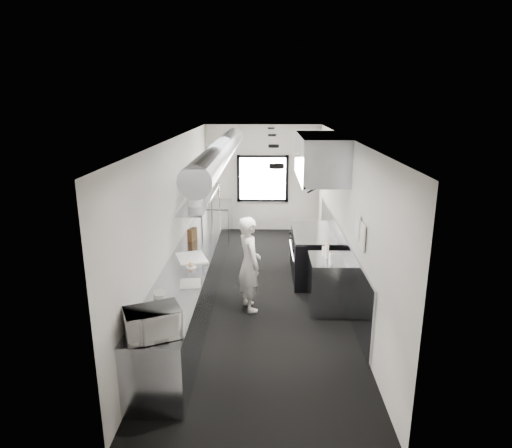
# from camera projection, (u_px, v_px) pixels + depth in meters

# --- Properties ---
(floor) EXTENTS (3.00, 8.00, 0.01)m
(floor) POSITION_uv_depth(u_px,v_px,m) (260.00, 290.00, 8.27)
(floor) COLOR black
(floor) RESTS_ON ground
(ceiling) EXTENTS (3.00, 8.00, 0.01)m
(ceiling) POSITION_uv_depth(u_px,v_px,m) (261.00, 138.00, 7.50)
(ceiling) COLOR silver
(ceiling) RESTS_ON wall_back
(wall_back) EXTENTS (3.00, 0.02, 2.80)m
(wall_back) POSITION_uv_depth(u_px,v_px,m) (263.00, 179.00, 11.73)
(wall_back) COLOR silver
(wall_back) RESTS_ON floor
(wall_front) EXTENTS (3.00, 0.02, 2.80)m
(wall_front) POSITION_uv_depth(u_px,v_px,m) (255.00, 333.00, 4.04)
(wall_front) COLOR silver
(wall_front) RESTS_ON floor
(wall_left) EXTENTS (0.02, 8.00, 2.80)m
(wall_left) POSITION_uv_depth(u_px,v_px,m) (177.00, 217.00, 7.92)
(wall_left) COLOR silver
(wall_left) RESTS_ON floor
(wall_right) EXTENTS (0.02, 8.00, 2.80)m
(wall_right) POSITION_uv_depth(u_px,v_px,m) (345.00, 218.00, 7.85)
(wall_right) COLOR silver
(wall_right) RESTS_ON floor
(wall_cladding) EXTENTS (0.03, 5.50, 1.10)m
(wall_cladding) POSITION_uv_depth(u_px,v_px,m) (339.00, 258.00, 8.37)
(wall_cladding) COLOR #969CA3
(wall_cladding) RESTS_ON wall_right
(hvac_duct) EXTENTS (0.40, 6.40, 0.40)m
(hvac_duct) POSITION_uv_depth(u_px,v_px,m) (222.00, 150.00, 7.97)
(hvac_duct) COLOR #9A9CA2
(hvac_duct) RESTS_ON ceiling
(service_window) EXTENTS (1.36, 0.05, 1.25)m
(service_window) POSITION_uv_depth(u_px,v_px,m) (263.00, 179.00, 11.70)
(service_window) COLOR white
(service_window) RESTS_ON wall_back
(exhaust_hood) EXTENTS (0.81, 2.20, 0.88)m
(exhaust_hood) POSITION_uv_depth(u_px,v_px,m) (320.00, 157.00, 8.26)
(exhaust_hood) COLOR #969CA3
(exhaust_hood) RESTS_ON ceiling
(prep_counter) EXTENTS (0.70, 6.00, 0.90)m
(prep_counter) POSITION_uv_depth(u_px,v_px,m) (194.00, 278.00, 7.69)
(prep_counter) COLOR #969CA3
(prep_counter) RESTS_ON floor
(pass_shelf) EXTENTS (0.45, 3.00, 0.68)m
(pass_shelf) POSITION_uv_depth(u_px,v_px,m) (202.00, 198.00, 8.83)
(pass_shelf) COLOR #969CA3
(pass_shelf) RESTS_ON prep_counter
(range) EXTENTS (0.88, 1.60, 0.94)m
(range) POSITION_uv_depth(u_px,v_px,m) (313.00, 254.00, 8.79)
(range) COLOR black
(range) RESTS_ON floor
(bottle_station) EXTENTS (0.65, 0.80, 0.90)m
(bottle_station) POSITION_uv_depth(u_px,v_px,m) (328.00, 284.00, 7.44)
(bottle_station) COLOR #969CA3
(bottle_station) RESTS_ON floor
(far_work_table) EXTENTS (0.70, 1.20, 0.90)m
(far_work_table) POSITION_uv_depth(u_px,v_px,m) (217.00, 221.00, 11.25)
(far_work_table) COLOR #969CA3
(far_work_table) RESTS_ON floor
(notice_sheet_a) EXTENTS (0.02, 0.28, 0.38)m
(notice_sheet_a) POSITION_uv_depth(u_px,v_px,m) (358.00, 227.00, 6.64)
(notice_sheet_a) COLOR silver
(notice_sheet_a) RESTS_ON wall_right
(notice_sheet_b) EXTENTS (0.02, 0.28, 0.38)m
(notice_sheet_b) POSITION_uv_depth(u_px,v_px,m) (362.00, 237.00, 6.32)
(notice_sheet_b) COLOR silver
(notice_sheet_b) RESTS_ON wall_right
(line_cook) EXTENTS (0.57, 0.69, 1.61)m
(line_cook) POSITION_uv_depth(u_px,v_px,m) (249.00, 264.00, 7.36)
(line_cook) COLOR silver
(line_cook) RESTS_ON floor
(microwave) EXTENTS (0.68, 0.61, 0.33)m
(microwave) POSITION_uv_depth(u_px,v_px,m) (153.00, 323.00, 4.90)
(microwave) COLOR silver
(microwave) RESTS_ON prep_counter
(deli_tub_a) EXTENTS (0.19, 0.19, 0.11)m
(deli_tub_a) POSITION_uv_depth(u_px,v_px,m) (160.00, 297.00, 5.77)
(deli_tub_a) COLOR #A6AD9F
(deli_tub_a) RESTS_ON prep_counter
(deli_tub_b) EXTENTS (0.15, 0.15, 0.09)m
(deli_tub_b) POSITION_uv_depth(u_px,v_px,m) (159.00, 294.00, 5.88)
(deli_tub_b) COLOR #A6AD9F
(deli_tub_b) RESTS_ON prep_counter
(newspaper) EXTENTS (0.34, 0.40, 0.01)m
(newspaper) POSITION_uv_depth(u_px,v_px,m) (190.00, 283.00, 6.33)
(newspaper) COLOR silver
(newspaper) RESTS_ON prep_counter
(small_plate) EXTENTS (0.20, 0.20, 0.01)m
(small_plate) POSITION_uv_depth(u_px,v_px,m) (191.00, 267.00, 6.93)
(small_plate) COLOR silver
(small_plate) RESTS_ON prep_counter
(pastry) EXTENTS (0.08, 0.08, 0.08)m
(pastry) POSITION_uv_depth(u_px,v_px,m) (191.00, 264.00, 6.92)
(pastry) COLOR #E3AB77
(pastry) RESTS_ON small_plate
(cutting_board) EXTENTS (0.62, 0.71, 0.02)m
(cutting_board) POSITION_uv_depth(u_px,v_px,m) (192.00, 258.00, 7.34)
(cutting_board) COLOR white
(cutting_board) RESTS_ON prep_counter
(knife_block) EXTENTS (0.16, 0.23, 0.23)m
(knife_block) POSITION_uv_depth(u_px,v_px,m) (192.00, 234.00, 8.23)
(knife_block) COLOR brown
(knife_block) RESTS_ON prep_counter
(plate_stack_a) EXTENTS (0.31, 0.31, 0.29)m
(plate_stack_a) POSITION_uv_depth(u_px,v_px,m) (194.00, 198.00, 7.99)
(plate_stack_a) COLOR silver
(plate_stack_a) RESTS_ON pass_shelf
(plate_stack_b) EXTENTS (0.32, 0.32, 0.34)m
(plate_stack_b) POSITION_uv_depth(u_px,v_px,m) (196.00, 192.00, 8.39)
(plate_stack_b) COLOR silver
(plate_stack_b) RESTS_ON pass_shelf
(plate_stack_c) EXTENTS (0.25, 0.25, 0.32)m
(plate_stack_c) POSITION_uv_depth(u_px,v_px,m) (204.00, 186.00, 9.03)
(plate_stack_c) COLOR silver
(plate_stack_c) RESTS_ON pass_shelf
(plate_stack_d) EXTENTS (0.26, 0.26, 0.39)m
(plate_stack_d) POSITION_uv_depth(u_px,v_px,m) (207.00, 180.00, 9.43)
(plate_stack_d) COLOR silver
(plate_stack_d) RESTS_ON pass_shelf
(squeeze_bottle_a) EXTENTS (0.07, 0.07, 0.17)m
(squeeze_bottle_a) POSITION_uv_depth(u_px,v_px,m) (331.00, 259.00, 7.04)
(squeeze_bottle_a) COLOR white
(squeeze_bottle_a) RESTS_ON bottle_station
(squeeze_bottle_b) EXTENTS (0.07, 0.07, 0.16)m
(squeeze_bottle_b) POSITION_uv_depth(u_px,v_px,m) (330.00, 258.00, 7.12)
(squeeze_bottle_b) COLOR white
(squeeze_bottle_b) RESTS_ON bottle_station
(squeeze_bottle_c) EXTENTS (0.09, 0.09, 0.20)m
(squeeze_bottle_c) POSITION_uv_depth(u_px,v_px,m) (327.00, 252.00, 7.33)
(squeeze_bottle_c) COLOR white
(squeeze_bottle_c) RESTS_ON bottle_station
(squeeze_bottle_d) EXTENTS (0.06, 0.06, 0.17)m
(squeeze_bottle_d) POSITION_uv_depth(u_px,v_px,m) (324.00, 251.00, 7.43)
(squeeze_bottle_d) COLOR white
(squeeze_bottle_d) RESTS_ON bottle_station
(squeeze_bottle_e) EXTENTS (0.07, 0.07, 0.19)m
(squeeze_bottle_e) POSITION_uv_depth(u_px,v_px,m) (327.00, 248.00, 7.56)
(squeeze_bottle_e) COLOR white
(squeeze_bottle_e) RESTS_ON bottle_station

